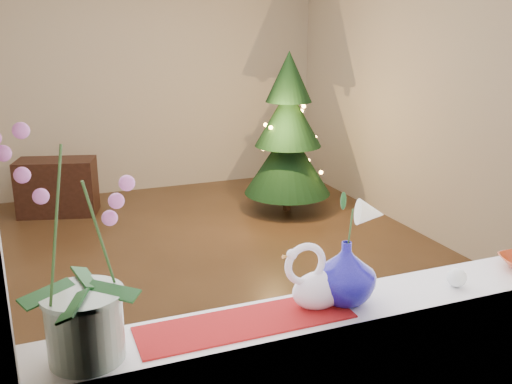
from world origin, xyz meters
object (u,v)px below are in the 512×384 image
blue_vase (346,268)px  orchid_pot (78,247)px  xmas_tree (288,133)px  side_table (57,187)px  swan (320,276)px  paperweight (457,277)px

blue_vase → orchid_pot: bearing=-177.7°
xmas_tree → side_table: bearing=161.7°
orchid_pot → side_table: (0.09, 4.30, -0.98)m
orchid_pot → xmas_tree: 4.26m
swan → blue_vase: (0.10, 0.00, 0.01)m
swan → xmas_tree: 3.86m
blue_vase → side_table: blue_vase is taller
orchid_pot → xmas_tree: orchid_pot is taller
paperweight → swan: bearing=175.1°
blue_vase → xmas_tree: xmas_tree is taller
paperweight → side_table: 4.53m
orchid_pot → side_table: size_ratio=0.91×
paperweight → xmas_tree: bearing=74.7°
side_table → paperweight: bearing=-58.8°
swan → xmas_tree: bearing=81.6°
swan → xmas_tree: xmas_tree is taller
swan → side_table: 4.38m
orchid_pot → paperweight: (1.29, -0.01, -0.30)m
blue_vase → xmas_tree: size_ratio=0.16×
side_table → swan: bearing=-65.5°
xmas_tree → side_table: size_ratio=2.14×
blue_vase → side_table: size_ratio=0.34×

